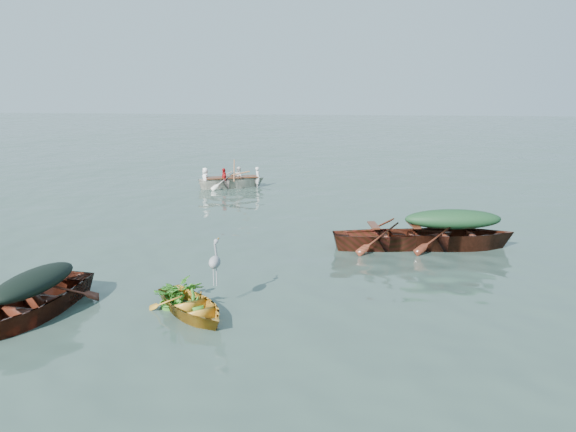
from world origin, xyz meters
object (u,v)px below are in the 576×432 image
Objects in this scene: yellow_dinghy at (192,315)px; open_wooden_boat at (393,248)px; dark_covered_boat at (37,315)px; rowed_boat at (232,188)px; heron at (215,269)px; green_tarp_boat at (451,248)px.

open_wooden_boat is at bearing 8.39° from yellow_dinghy.
dark_covered_boat is 0.88× the size of open_wooden_boat.
rowed_boat is at bearing 26.94° from open_wooden_boat.
open_wooden_boat is at bearing 8.69° from heron.
dark_covered_boat is at bearing 155.26° from rowed_boat.
dark_covered_boat is 1.00× the size of rowed_boat.
dark_covered_boat is 0.84× the size of green_tarp_boat.
rowed_boat reaches higher than yellow_dinghy.
yellow_dinghy is 0.68× the size of dark_covered_boat.
heron reaches higher than green_tarp_boat.
dark_covered_boat reaches higher than yellow_dinghy.
open_wooden_boat reaches higher than rowed_boat.
yellow_dinghy is 0.58× the size of green_tarp_boat.
open_wooden_boat is at bearing -165.04° from rowed_boat.
green_tarp_boat is at bearing 39.98° from dark_covered_boat.
open_wooden_boat is 5.96m from heron.
heron reaches higher than dark_covered_boat.
green_tarp_boat reaches higher than dark_covered_boat.
dark_covered_boat is 3.48m from heron.
open_wooden_boat is 4.85× the size of heron.
yellow_dinghy is 0.60× the size of open_wooden_boat.
heron reaches higher than yellow_dinghy.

